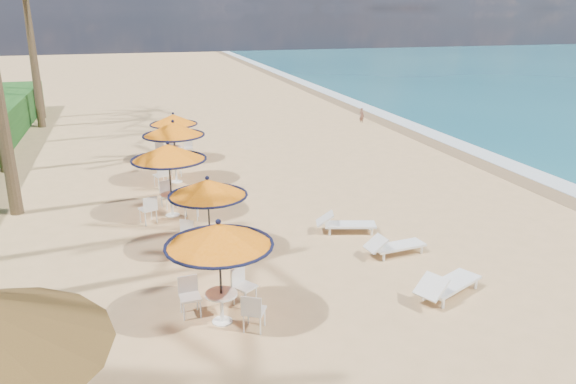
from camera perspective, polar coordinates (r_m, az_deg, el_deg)
name	(u,v)px	position (r m, az deg, el deg)	size (l,w,h in m)	color
ground	(422,288)	(14.31, 13.43, -9.43)	(160.00, 160.00, 0.00)	tan
foam_strip	(497,160)	(27.06, 20.44, 3.08)	(1.20, 140.00, 0.04)	white
wetsand_band	(479,161)	(26.54, 18.87, 2.97)	(1.40, 140.00, 0.02)	olive
station_0	(221,247)	(11.87, -6.86, -5.58)	(2.30, 2.30, 2.40)	black
station_1	(208,195)	(15.27, -8.16, -0.31)	(2.16, 2.16, 2.26)	black
station_2	(169,162)	(18.37, -12.04, 3.05)	(2.42, 2.42, 2.53)	black
station_3	(173,135)	(22.07, -11.64, 5.72)	(2.38, 2.38, 2.49)	black
station_4	(174,125)	(25.47, -11.55, 6.68)	(2.10, 2.22, 2.19)	black
lounger_near	(446,284)	(13.87, 15.80, -9.03)	(2.05, 1.42, 0.71)	white
lounger_mid	(393,245)	(15.80, 10.64, -5.35)	(1.80, 0.75, 0.63)	white
lounger_far	(344,223)	(17.14, 5.71, -3.17)	(1.89, 1.03, 0.65)	white
person	(362,115)	(34.00, 7.49, 7.77)	(0.34, 0.22, 0.94)	brown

